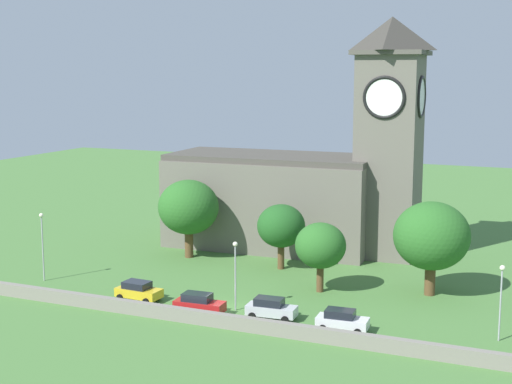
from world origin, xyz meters
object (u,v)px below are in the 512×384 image
Objects in this scene: car_yellow at (138,291)px; streetlamp_west_mid at (235,264)px; car_silver at (271,308)px; church at (304,183)px; tree_riverside_east at (432,236)px; tree_by_tower at (281,226)px; streetlamp_central at (501,290)px; tree_churchyard at (321,246)px; car_white at (342,320)px; tree_riverside_west at (188,207)px; car_red at (199,304)px; streetlamp_west_end at (42,236)px.

streetlamp_west_mid is (9.68, 0.86, 3.39)m from car_yellow.
car_yellow is at bearing 179.92° from car_silver.
car_yellow is at bearing -105.44° from church.
streetlamp_west_mid is 0.70× the size of tree_riverside_east.
church is 10.66m from tree_by_tower.
car_yellow is at bearing -174.94° from streetlamp_west_mid.
tree_riverside_east is (-7.41, 10.35, 1.56)m from streetlamp_central.
streetlamp_west_mid is at bearing -84.24° from church.
tree_churchyard is at bearing 81.91° from car_silver.
car_yellow is at bearing -147.72° from tree_churchyard.
streetlamp_central is at bearing 3.45° from streetlamp_west_mid.
streetlamp_west_mid is at bearing 172.38° from car_white.
tree_riverside_east is at bearing 47.93° from car_silver.
tree_churchyard reaches higher than streetlamp_west_mid.
car_white is at bearing -35.66° from tree_riverside_west.
tree_by_tower is (11.65, -0.55, -1.13)m from tree_riverside_west.
streetlamp_central is (12.20, 2.75, 3.32)m from car_white.
tree_riverside_east is (15.18, 11.72, 1.49)m from streetlamp_west_mid.
car_yellow is at bearing 168.58° from car_red.
church is 30.27m from car_white.
tree_riverside_east is (17.71, -13.33, -2.22)m from church.
streetlamp_west_mid is at bearing 42.76° from car_red.
church reaches higher than car_white.
streetlamp_west_end is (-25.95, 1.76, 3.78)m from car_silver.
car_red is 0.64× the size of tree_by_tower.
car_red is (7.19, -1.45, 0.06)m from car_yellow.
tree_churchyard is 0.96× the size of tree_by_tower.
tree_riverside_east is 1.01× the size of tree_riverside_west.
car_red is at bearing -137.24° from streetlamp_west_mid.
tree_by_tower is (8.18, 15.81, 3.84)m from car_yellow.
church reaches higher than streetlamp_west_end.
streetlamp_west_mid is 0.89× the size of tree_by_tower.
tree_churchyard is 9.26m from tree_by_tower.
streetlamp_west_end is (-19.65, 3.20, 3.76)m from car_red.
car_silver is 10.16m from tree_churchyard.
tree_riverside_west is at bearing 136.02° from car_silver.
car_yellow is at bearing -176.07° from streetlamp_central.
streetlamp_central is 0.87× the size of tree_by_tower.
car_red is at bearing -93.29° from tree_by_tower.
car_white is at bearing -4.00° from streetlamp_west_end.
church is 4.51× the size of tree_churchyard.
church is 3.42× the size of tree_riverside_west.
tree_churchyard is at bearing 117.88° from car_white.
streetlamp_central is (25.11, -23.69, -3.78)m from church.
car_white is 20.57m from tree_by_tower.
streetlamp_central is 0.91× the size of tree_churchyard.
car_yellow is 1.01× the size of car_white.
car_silver is 5.15m from streetlamp_west_mid.
car_yellow is 20.07m from car_white.
tree_riverside_west is (-10.63, -9.55, -2.14)m from church.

